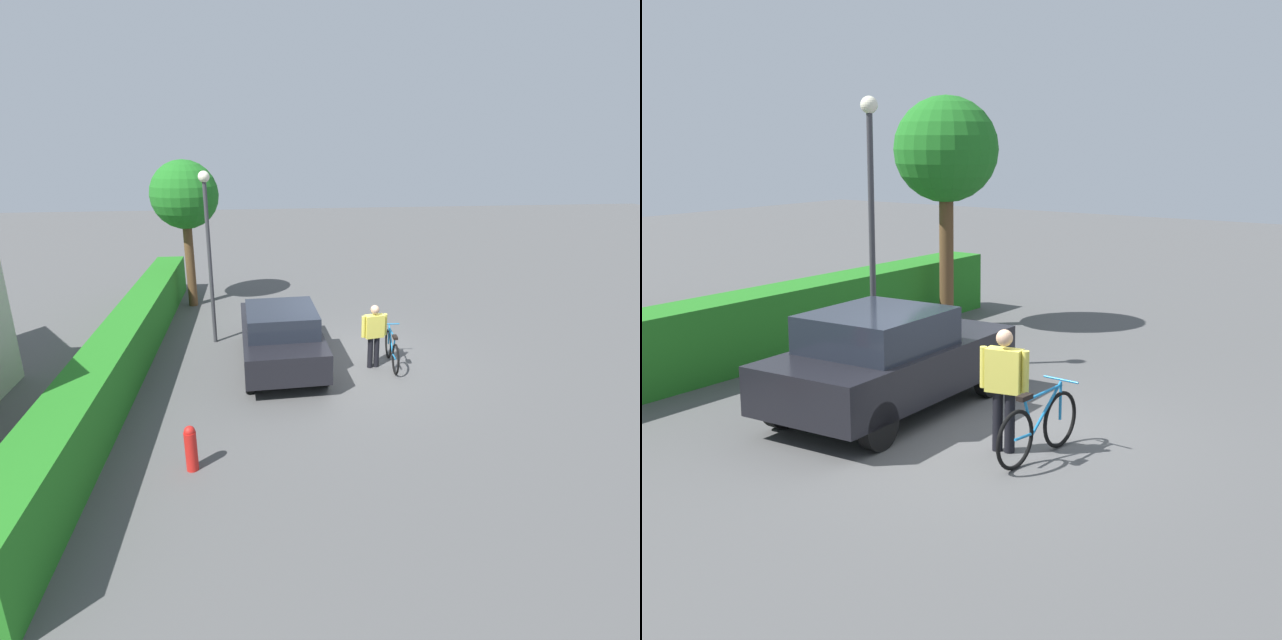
% 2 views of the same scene
% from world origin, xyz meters
% --- Properties ---
extents(ground_plane, '(60.00, 60.00, 0.00)m').
position_xyz_m(ground_plane, '(0.00, 0.00, 0.00)').
color(ground_plane, '#4F4F4F').
extents(hedge_row, '(14.17, 0.90, 1.22)m').
position_xyz_m(hedge_row, '(0.00, 5.12, 0.61)').
color(hedge_row, '#23751F').
rests_on(hedge_row, ground).
extents(parked_car_near, '(4.05, 1.99, 1.49)m').
position_xyz_m(parked_car_near, '(0.03, 1.52, 0.76)').
color(parked_car_near, black).
rests_on(parked_car_near, ground).
extents(bicycle, '(1.68, 0.50, 0.89)m').
position_xyz_m(bicycle, '(-0.31, -1.11, 0.39)').
color(bicycle, black).
rests_on(bicycle, ground).
extents(person_rider, '(0.28, 0.63, 1.55)m').
position_xyz_m(person_rider, '(-0.36, -0.64, 0.89)').
color(person_rider, black).
rests_on(person_rider, ground).
extents(street_lamp, '(0.28, 0.28, 4.44)m').
position_xyz_m(street_lamp, '(1.72, 3.23, 2.85)').
color(street_lamp, '#38383D').
rests_on(street_lamp, ground).
extents(tree_kerbside, '(2.09, 2.09, 4.60)m').
position_xyz_m(tree_kerbside, '(5.11, 4.19, 3.50)').
color(tree_kerbside, brown).
rests_on(tree_kerbside, ground).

